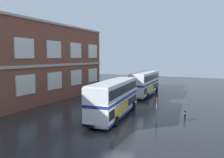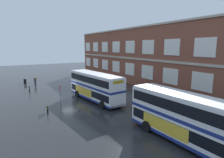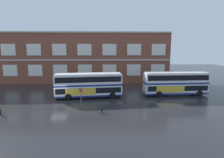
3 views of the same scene
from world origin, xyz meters
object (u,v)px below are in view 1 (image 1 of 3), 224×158
Objects in this scene: double_decker_middle at (145,83)px; safety_bollard_east at (185,115)px; double_decker_near at (114,98)px; bus_stand_flag at (157,108)px.

safety_bollard_east is (-12.81, -8.48, -1.66)m from double_decker_middle.
double_decker_middle is 11.69× the size of safety_bollard_east.
safety_bollard_east is at bearing -146.47° from double_decker_middle.
double_decker_near is 1.01× the size of double_decker_middle.
bus_stand_flag is at bearing -158.73° from double_decker_middle.
safety_bollard_east is (2.32, -7.32, -1.66)m from double_decker_near.
double_decker_middle is at bearing 21.27° from bus_stand_flag.
bus_stand_flag is 2.84× the size of safety_bollard_east.
double_decker_middle reaches higher than bus_stand_flag.
double_decker_near and double_decker_middle have the same top height.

